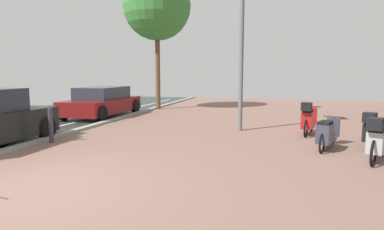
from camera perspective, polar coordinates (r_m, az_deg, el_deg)
name	(u,v)px	position (r m, az deg, el deg)	size (l,w,h in m)	color
ground	(107,202)	(5.21, -14.40, -14.21)	(21.00, 40.00, 0.13)	#2B3331
scooter_near	(327,134)	(8.76, 22.09, -2.99)	(0.82, 1.70, 0.76)	black
scooter_mid	(378,141)	(7.97, 29.21, -3.84)	(0.88, 1.61, 1.01)	black
scooter_far	(308,119)	(10.57, 19.30, -0.73)	(0.68, 1.69, 1.04)	black
scooter_extra	(372,131)	(9.43, 28.51, -2.41)	(0.92, 1.56, 0.95)	black
parked_car_far	(102,102)	(14.87, -15.11, 2.17)	(1.88, 4.12, 1.25)	maroon
lamp_post	(242,28)	(10.86, 8.53, 14.52)	(0.20, 0.52, 5.86)	slate
street_tree	(157,6)	(17.48, -6.03, 18.02)	(3.37, 3.37, 6.84)	brown
bollard_far	(51,126)	(9.66, -23.05, -1.67)	(0.12, 0.12, 0.92)	#38383D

